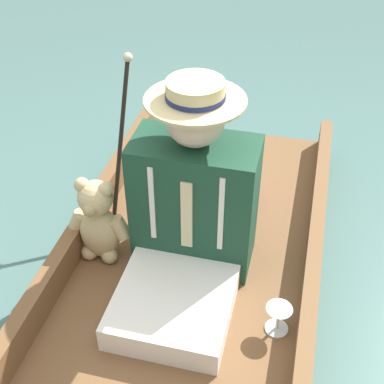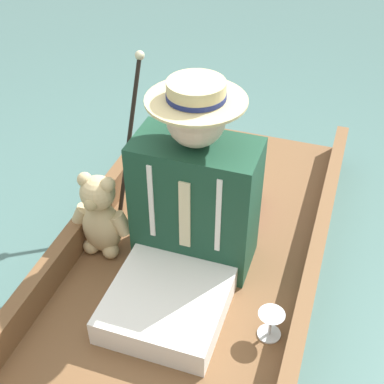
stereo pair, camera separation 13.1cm
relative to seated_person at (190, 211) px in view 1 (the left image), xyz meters
The scene contains 7 objects.
ground_plane 0.43m from the seated_person, 91.07° to the left, with size 16.00×16.00×0.00m, color #476B66.
punt_boat 0.36m from the seated_person, 91.07° to the left, with size 1.04×2.42×0.25m.
seat_cushion 0.45m from the seated_person, 87.48° to the right, with size 0.40×0.28×0.13m.
seated_person is the anchor object (origin of this frame).
teddy_bear 0.40m from the seated_person, ahead, with size 0.28×0.16×0.39m.
wine_glass 0.51m from the seated_person, 148.23° to the left, with size 0.10×0.10×0.12m.
walking_cane 0.60m from the seated_person, 45.00° to the right, with size 0.04×0.37×0.67m.
Camera 1 is at (-0.38, 1.40, 1.74)m, focal length 50.00 mm.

